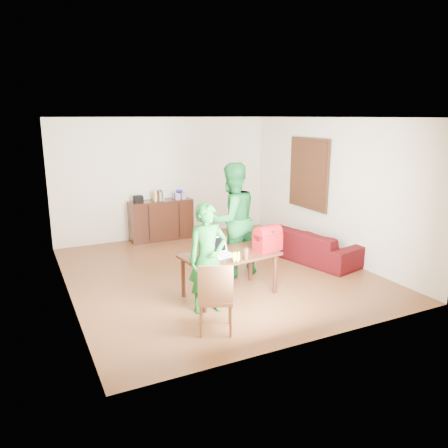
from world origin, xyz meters
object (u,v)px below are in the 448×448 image
person_far (232,220)px  laptop (222,253)px  table (230,259)px  sofa (309,244)px  red_bag (268,241)px  chair (216,311)px  bottle (246,253)px  person_near (208,258)px

person_far → laptop: (-0.61, -0.87, -0.26)m
table → sofa: (2.19, 0.90, -0.29)m
person_far → laptop: size_ratio=4.94×
red_bag → person_far: bearing=88.8°
person_far → laptop: bearing=46.4°
table → person_far: 1.01m
table → chair: (-0.70, -0.98, -0.32)m
table → chair: 1.25m
table → laptop: size_ratio=3.83×
laptop → bottle: 0.39m
chair → bottle: bearing=63.4°
chair → red_bag: (1.31, 0.88, 0.55)m
bottle → red_bag: red_bag is taller
red_bag → bottle: bearing=-165.2°
table → person_near: person_near is taller
red_bag → table: bearing=159.6°
chair → person_near: 0.82m
chair → red_bag: bearing=58.8°
chair → person_far: 2.25m
table → laptop: laptop is taller
bottle → chair: bearing=-141.3°
person_far → red_bag: size_ratio=4.64×
sofa → person_near: bearing=101.5°
table → laptop: (-0.16, -0.05, 0.13)m
chair → red_bag: 1.67m
sofa → chair: bearing=109.7°
table → chair: size_ratio=1.60×
laptop → chair: bearing=-128.8°
chair → person_far: (1.15, 1.80, 0.71)m
person_near → person_far: person_far is taller
person_near → bottle: (0.62, 0.01, -0.01)m
person_far → red_bag: (0.16, -0.92, -0.15)m
table → bottle: bearing=-82.5°
table → sofa: bearing=15.4°
person_far → laptop: 1.09m
table → person_far: person_far is taller
laptop → red_bag: size_ratio=0.94×
person_near → person_far: bearing=53.2°
chair → bottle: (0.79, 0.63, 0.50)m
person_near → laptop: person_near is taller
table → bottle: size_ratio=7.73×
person_far → sofa: 1.87m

